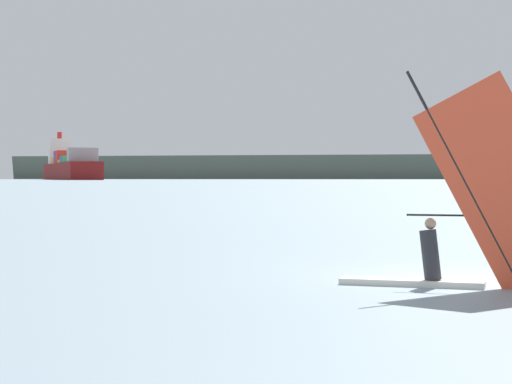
{
  "coord_description": "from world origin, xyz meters",
  "views": [
    {
      "loc": [
        -2.35,
        -19.12,
        2.08
      ],
      "look_at": [
        -4.96,
        10.09,
        1.6
      ],
      "focal_mm": 64.43,
      "sensor_mm": 36.0,
      "label": 1
    }
  ],
  "objects": [
    {
      "name": "distant_headland",
      "position": [
        -260.31,
        1067.84,
        12.43
      ],
      "size": [
        1308.81,
        389.18,
        24.86
      ],
      "primitive_type": "cube",
      "rotation": [
        0.0,
        0.0,
        -0.11
      ],
      "color": "#4C564C",
      "rests_on": "ground_plane"
    },
    {
      "name": "cargo_ship",
      "position": [
        -220.47,
        713.27,
        10.08
      ],
      "size": [
        99.0,
        184.49,
        42.19
      ],
      "rotation": [
        0.0,
        0.0,
        5.13
      ],
      "color": "maroon",
      "rests_on": "ground_plane"
    },
    {
      "name": "ground_plane",
      "position": [
        0.0,
        0.0,
        0.0
      ],
      "size": [
        4000.0,
        4000.0,
        0.0
      ],
      "primitive_type": "plane",
      "color": "gray"
    },
    {
      "name": "windsurfer",
      "position": [
        0.04,
        -1.64,
        1.18
      ],
      "size": [
        4.76,
        1.34,
        4.4
      ],
      "rotation": [
        0.0,
        0.0,
        2.92
      ],
      "color": "white",
      "rests_on": "ground_plane"
    }
  ]
}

